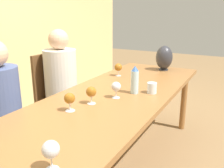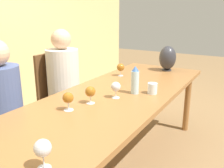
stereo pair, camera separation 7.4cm
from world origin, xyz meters
name	(u,v)px [view 1 (the left image)]	position (x,y,z in m)	size (l,w,h in m)	color
ground_plane	(117,168)	(0.00, 0.00, 0.00)	(14.00, 14.00, 0.00)	olive
dining_table	(117,100)	(0.00, 0.00, 0.68)	(2.47, 0.88, 0.75)	#936033
water_bottle	(135,80)	(0.05, -0.14, 0.87)	(0.07, 0.07, 0.24)	#ADCCD6
water_tumbler	(152,88)	(0.13, -0.27, 0.80)	(0.08, 0.08, 0.09)	silver
vase	(164,58)	(1.02, -0.10, 0.90)	(0.19, 0.19, 0.29)	#2D2D33
wine_glass_0	(91,92)	(-0.34, 0.05, 0.85)	(0.08, 0.08, 0.13)	silver
wine_glass_1	(116,87)	(-0.13, -0.06, 0.85)	(0.08, 0.08, 0.13)	silver
wine_glass_2	(118,67)	(0.52, 0.26, 0.85)	(0.08, 0.08, 0.14)	silver
wine_glass_3	(70,99)	(-0.53, 0.10, 0.84)	(0.08, 0.08, 0.13)	silver
wine_glass_4	(51,150)	(-1.11, -0.25, 0.85)	(0.08, 0.08, 0.14)	silver
chair_far	(56,97)	(0.17, 0.84, 0.52)	(0.44, 0.44, 0.99)	brown
person_near	(2,110)	(-0.59, 0.75, 0.66)	(0.33, 0.33, 1.22)	#2D2D38
person_far	(62,85)	(0.17, 0.75, 0.67)	(0.34, 0.34, 1.26)	#2D2D38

